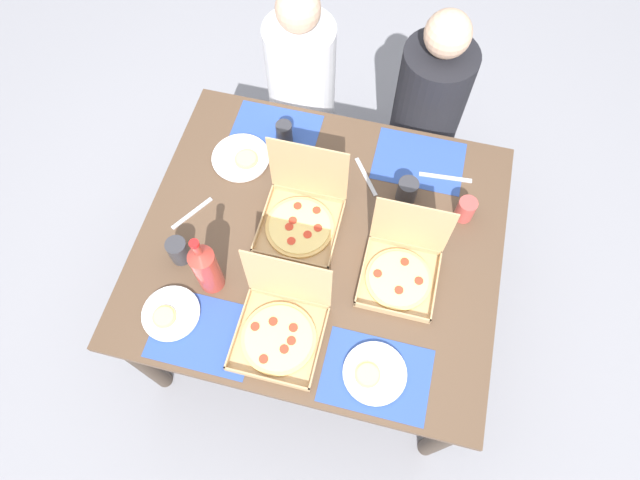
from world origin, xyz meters
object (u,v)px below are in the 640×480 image
object	(u,v)px
soda_bottle	(206,267)
cup_spare	(466,209)
plate_middle	(374,374)
cup_clear_left	(179,251)
pizza_box_corner_left	(281,326)
diner_left_seat	(302,97)
plate_far_left	(170,314)
pizza_box_edge_far	(401,268)
pizza_box_corner_right	(302,215)
cup_red	(407,191)
diner_right_seat	(424,120)
plate_near_right	(241,158)
cup_dark	(284,133)

from	to	relation	value
soda_bottle	cup_spare	distance (m)	0.98
plate_middle	cup_clear_left	world-z (taller)	cup_clear_left
pizza_box_corner_left	diner_left_seat	size ratio (longest dim) A/B	0.30
pizza_box_corner_left	cup_spare	size ratio (longest dim) A/B	3.35
plate_far_left	cup_spare	world-z (taller)	cup_spare
pizza_box_edge_far	diner_left_seat	bearing A→B (deg)	124.02
pizza_box_corner_right	plate_middle	xyz separation A→B (m)	(0.38, -0.50, -0.04)
cup_red	diner_right_seat	size ratio (longest dim) A/B	0.09
plate_near_right	diner_left_seat	xyz separation A→B (m)	(0.09, 0.58, -0.25)
plate_near_right	cup_red	world-z (taller)	cup_red
cup_red	plate_far_left	bearing A→B (deg)	-136.86
plate_near_right	soda_bottle	size ratio (longest dim) A/B	0.73
plate_middle	diner_left_seat	size ratio (longest dim) A/B	0.19
pizza_box_edge_far	cup_spare	xyz separation A→B (m)	(0.19, 0.29, 0.00)
diner_left_seat	pizza_box_corner_left	bearing A→B (deg)	-78.10
cup_clear_left	cup_red	world-z (taller)	cup_clear_left
plate_far_left	cup_spare	distance (m)	1.14
plate_near_right	cup_dark	distance (m)	0.20
pizza_box_edge_far	plate_near_right	world-z (taller)	pizza_box_edge_far
soda_bottle	pizza_box_corner_left	bearing A→B (deg)	-21.10
pizza_box_corner_left	cup_dark	distance (m)	0.80
plate_far_left	cup_clear_left	distance (m)	0.23
soda_bottle	cup_clear_left	world-z (taller)	soda_bottle
cup_dark	pizza_box_edge_far	bearing A→B (deg)	-39.60
pizza_box_corner_left	pizza_box_edge_far	world-z (taller)	pizza_box_corner_left
pizza_box_edge_far	cup_spare	distance (m)	0.35
pizza_box_corner_left	diner_right_seat	distance (m)	1.30
pizza_box_corner_left	diner_right_seat	bearing A→B (deg)	74.10
pizza_box_edge_far	soda_bottle	distance (m)	0.68
plate_middle	plate_near_right	xyz separation A→B (m)	(-0.69, 0.72, 0.00)
plate_near_right	cup_clear_left	size ratio (longest dim) A/B	2.16
pizza_box_corner_left	pizza_box_corner_right	distance (m)	0.43
cup_clear_left	cup_red	xyz separation A→B (m)	(0.76, 0.45, -0.00)
pizza_box_corner_right	cup_dark	world-z (taller)	pizza_box_corner_right
plate_near_right	cup_dark	xyz separation A→B (m)	(0.15, 0.13, 0.04)
soda_bottle	pizza_box_edge_far	bearing A→B (deg)	16.97
plate_near_right	cup_dark	world-z (taller)	cup_dark
plate_middle	soda_bottle	size ratio (longest dim) A/B	0.66
pizza_box_corner_left	pizza_box_corner_right	size ratio (longest dim) A/B	1.00
soda_bottle	diner_right_seat	size ratio (longest dim) A/B	0.29
pizza_box_corner_left	plate_far_left	size ratio (longest dim) A/B	1.62
cup_spare	diner_right_seat	world-z (taller)	diner_right_seat
plate_middle	diner_right_seat	distance (m)	1.32
cup_red	diner_left_seat	xyz separation A→B (m)	(-0.58, 0.59, -0.29)
plate_near_right	plate_far_left	bearing A→B (deg)	-93.40
plate_near_right	diner_right_seat	bearing A→B (deg)	39.48
pizza_box_corner_right	plate_near_right	size ratio (longest dim) A/B	1.41
pizza_box_edge_far	diner_right_seat	distance (m)	0.96
cup_spare	soda_bottle	bearing A→B (deg)	-149.80
plate_near_right	diner_right_seat	world-z (taller)	diner_right_seat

